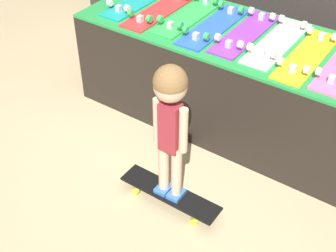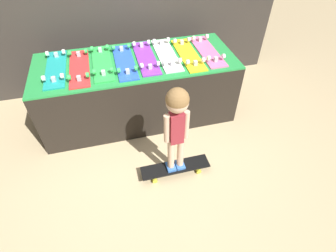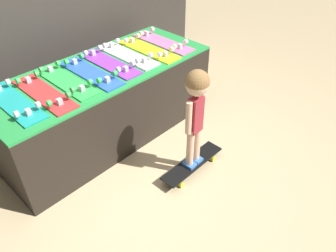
# 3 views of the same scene
# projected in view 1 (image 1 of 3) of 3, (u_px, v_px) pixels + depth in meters

# --- Properties ---
(ground_plane) EXTENTS (16.00, 16.00, 0.00)m
(ground_plane) POSITION_uv_depth(u_px,v_px,m) (183.00, 154.00, 3.58)
(ground_plane) COLOR tan
(display_rack) EXTENTS (2.30, 0.92, 0.79)m
(display_rack) POSITION_uv_depth(u_px,v_px,m) (225.00, 76.00, 3.72)
(display_rack) COLOR black
(display_rack) RESTS_ON ground_plane
(skateboard_teal_on_rack) EXTENTS (0.21, 0.79, 0.09)m
(skateboard_teal_on_rack) POSITION_uv_depth(u_px,v_px,m) (139.00, 0.00, 3.86)
(skateboard_teal_on_rack) COLOR teal
(skateboard_teal_on_rack) RESTS_ON display_rack
(skateboard_red_on_rack) EXTENTS (0.21, 0.79, 0.09)m
(skateboard_red_on_rack) POSITION_uv_depth(u_px,v_px,m) (160.00, 9.00, 3.72)
(skateboard_red_on_rack) COLOR red
(skateboard_red_on_rack) RESTS_ON display_rack
(skateboard_green_on_rack) EXTENTS (0.21, 0.79, 0.09)m
(skateboard_green_on_rack) POSITION_uv_depth(u_px,v_px,m) (189.00, 15.00, 3.64)
(skateboard_green_on_rack) COLOR green
(skateboard_green_on_rack) RESTS_ON display_rack
(skateboard_blue_on_rack) EXTENTS (0.21, 0.79, 0.09)m
(skateboard_blue_on_rack) POSITION_uv_depth(u_px,v_px,m) (214.00, 25.00, 3.51)
(skateboard_blue_on_rack) COLOR blue
(skateboard_blue_on_rack) RESTS_ON display_rack
(skateboard_purple_on_rack) EXTENTS (0.21, 0.79, 0.09)m
(skateboard_purple_on_rack) POSITION_uv_depth(u_px,v_px,m) (246.00, 32.00, 3.42)
(skateboard_purple_on_rack) COLOR purple
(skateboard_purple_on_rack) RESTS_ON display_rack
(skateboard_white_on_rack) EXTENTS (0.21, 0.79, 0.09)m
(skateboard_white_on_rack) POSITION_uv_depth(u_px,v_px,m) (277.00, 42.00, 3.32)
(skateboard_white_on_rack) COLOR white
(skateboard_white_on_rack) RESTS_ON display_rack
(skateboard_yellow_on_rack) EXTENTS (0.21, 0.79, 0.09)m
(skateboard_yellow_on_rack) POSITION_uv_depth(u_px,v_px,m) (308.00, 55.00, 3.17)
(skateboard_yellow_on_rack) COLOR yellow
(skateboard_yellow_on_rack) RESTS_ON display_rack
(skateboard_on_floor) EXTENTS (0.73, 0.18, 0.09)m
(skateboard_on_floor) POSITION_uv_depth(u_px,v_px,m) (170.00, 194.00, 3.16)
(skateboard_on_floor) COLOR black
(skateboard_on_floor) RESTS_ON ground_plane
(child) EXTENTS (0.24, 0.20, 0.99)m
(child) POSITION_uv_depth(u_px,v_px,m) (170.00, 110.00, 2.72)
(child) COLOR #3870C6
(child) RESTS_ON skateboard_on_floor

